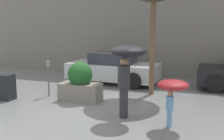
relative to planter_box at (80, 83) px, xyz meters
name	(u,v)px	position (x,y,z in m)	size (l,w,h in m)	color
ground_plane	(84,112)	(0.65, -1.07, -0.63)	(40.00, 40.00, 0.00)	slate
building_facade	(139,16)	(0.65, 5.43, 2.37)	(18.00, 0.30, 6.00)	gray
planter_box	(80,83)	(0.00, 0.00, 0.00)	(1.43, 0.85, 1.36)	gray
person_adult	(127,62)	(2.04, -1.20, 0.97)	(0.98, 0.98, 2.06)	#2D2D33
person_child	(172,88)	(3.33, -1.52, 0.42)	(0.79, 0.79, 1.25)	#669ED1
parked_car_near	(113,68)	(0.04, 3.22, 0.02)	(4.07, 2.14, 1.38)	#B7BCC1
parking_meter	(48,71)	(-1.36, 0.15, 0.31)	(0.14, 0.14, 1.30)	#595B60
newspaper_box	(6,87)	(-2.49, -0.76, -0.18)	(0.50, 0.44, 0.90)	#1E2328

